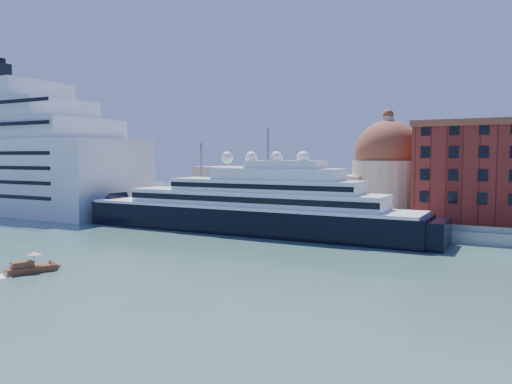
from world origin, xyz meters
The scene contains 9 objects.
ground centered at (0.00, 0.00, 0.00)m, with size 400.00×400.00×0.00m, color #325756.
quay centered at (0.00, 34.00, 1.25)m, with size 180.00×10.00×2.50m, color gray.
land centered at (0.00, 75.00, 1.00)m, with size 260.00×72.00×2.00m, color slate.
quay_fence centered at (0.00, 29.50, 3.10)m, with size 180.00×0.10×1.20m, color slate.
superyacht centered at (-4.34, 23.00, 4.71)m, with size 91.29×12.66×27.28m.
service_barge centered at (-33.98, 21.46, 0.88)m, with size 13.93×5.45×3.07m.
water_taxi centered at (-9.86, -26.43, 0.78)m, with size 4.77×7.17×3.24m.
church centered at (6.39, 57.72, 10.91)m, with size 66.00×18.00×25.50m.
lamp_posts centered at (-12.67, 32.27, 9.84)m, with size 120.80×2.40×18.00m.
Camera 1 is at (53.31, -74.28, 16.95)m, focal length 35.00 mm.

